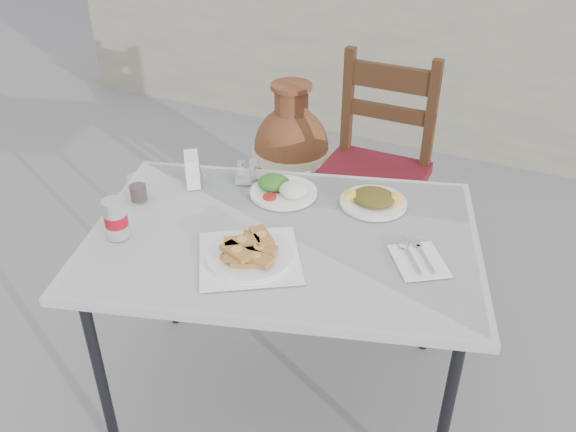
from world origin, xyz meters
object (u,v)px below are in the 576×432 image
at_px(cafe_table, 283,246).
at_px(pide_plate, 249,250).
at_px(salad_chopped_plate, 374,199).
at_px(terracotta_urn, 291,153).
at_px(salad_rice_plate, 283,188).
at_px(napkin_holder, 192,170).
at_px(soda_can, 116,218).
at_px(cola_glass, 138,189).
at_px(condiment_caddy, 250,174).
at_px(chair, 373,171).

xyz_separation_m(cafe_table, pide_plate, (-0.03, -0.17, 0.08)).
distance_m(salad_chopped_plate, terracotta_urn, 1.33).
bearing_deg(terracotta_urn, salad_rice_plate, -66.02).
bearing_deg(napkin_holder, soda_can, -129.68).
bearing_deg(salad_rice_plate, pide_plate, -78.57).
height_order(cola_glass, terracotta_urn, cola_glass).
bearing_deg(salad_chopped_plate, condiment_caddy, -175.94).
distance_m(cafe_table, salad_rice_plate, 0.26).
bearing_deg(pide_plate, salad_rice_plate, 101.43).
distance_m(cola_glass, napkin_holder, 0.21).
height_order(salad_chopped_plate, napkin_holder, napkin_holder).
bearing_deg(chair, terracotta_urn, 149.21).
bearing_deg(salad_chopped_plate, soda_can, -141.08).
relative_size(condiment_caddy, chair, 0.13).
distance_m(cafe_table, chair, 0.94).
distance_m(salad_chopped_plate, cola_glass, 0.82).
height_order(pide_plate, salad_rice_plate, pide_plate).
relative_size(cafe_table, cola_glass, 15.68).
distance_m(cafe_table, terracotta_urn, 1.45).
bearing_deg(salad_chopped_plate, terracotta_urn, 128.54).
distance_m(pide_plate, soda_can, 0.44).
height_order(soda_can, cola_glass, soda_can).
distance_m(salad_rice_plate, chair, 0.75).
distance_m(pide_plate, condiment_caddy, 0.49).
bearing_deg(chair, cafe_table, -90.02).
bearing_deg(pide_plate, soda_can, -169.83).
height_order(napkin_holder, terracotta_urn, napkin_holder).
bearing_deg(terracotta_urn, condiment_caddy, -72.70).
relative_size(cola_glass, condiment_caddy, 0.67).
bearing_deg(soda_can, salad_rice_plate, 52.79).
xyz_separation_m(condiment_caddy, chair, (0.27, 0.67, -0.25)).
height_order(soda_can, condiment_caddy, soda_can).
bearing_deg(cafe_table, salad_rice_plate, 116.55).
relative_size(pide_plate, napkin_holder, 3.55).
xyz_separation_m(napkin_holder, condiment_caddy, (0.17, 0.12, -0.03)).
distance_m(cafe_table, pide_plate, 0.19).
xyz_separation_m(salad_chopped_plate, soda_can, (-0.67, -0.54, 0.05)).
relative_size(napkin_holder, terracotta_urn, 0.16).
height_order(napkin_holder, chair, chair).
bearing_deg(terracotta_urn, soda_can, -85.70).
xyz_separation_m(soda_can, chair, (0.47, 1.17, -0.29)).
height_order(cafe_table, salad_chopped_plate, salad_chopped_plate).
relative_size(cola_glass, terracotta_urn, 0.12).
relative_size(salad_rice_plate, napkin_holder, 2.05).
xyz_separation_m(salad_chopped_plate, condiment_caddy, (-0.47, -0.03, 0.01)).
bearing_deg(chair, soda_can, -111.57).
height_order(pide_plate, cola_glass, cola_glass).
relative_size(salad_chopped_plate, chair, 0.22).
bearing_deg(cafe_table, pide_plate, -100.42).
height_order(salad_chopped_plate, condiment_caddy, condiment_caddy).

